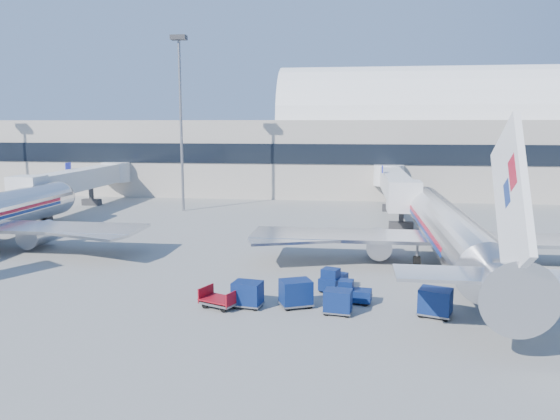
# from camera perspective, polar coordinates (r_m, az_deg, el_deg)

# --- Properties ---
(ground) EXTENTS (260.00, 260.00, 0.00)m
(ground) POSITION_cam_1_polar(r_m,az_deg,el_deg) (41.26, 4.30, -7.12)
(ground) COLOR gray
(ground) RESTS_ON ground
(terminal) EXTENTS (170.00, 28.15, 21.00)m
(terminal) POSITION_cam_1_polar(r_m,az_deg,el_deg) (96.91, -1.91, 6.66)
(terminal) COLOR #B2AA9E
(terminal) RESTS_ON ground
(airliner_main) EXTENTS (32.00, 37.26, 12.07)m
(airliner_main) POSITION_cam_1_polar(r_m,az_deg,el_deg) (45.61, 17.32, -2.17)
(airliner_main) COLOR silver
(airliner_main) RESTS_ON ground
(jetbridge_near) EXTENTS (4.40, 27.50, 6.25)m
(jetbridge_near) POSITION_cam_1_polar(r_m,az_deg,el_deg) (71.02, 11.86, 2.72)
(jetbridge_near) COLOR silver
(jetbridge_near) RESTS_ON ground
(jetbridge_mid) EXTENTS (4.40, 27.50, 6.25)m
(jetbridge_mid) POSITION_cam_1_polar(r_m,az_deg,el_deg) (79.63, -19.90, 3.04)
(jetbridge_mid) COLOR silver
(jetbridge_mid) RESTS_ON ground
(mast_west) EXTENTS (2.00, 1.20, 22.60)m
(mast_west) POSITION_cam_1_polar(r_m,az_deg,el_deg) (73.08, -10.37, 11.47)
(mast_west) COLOR slate
(mast_west) RESTS_ON ground
(tug_lead) EXTENTS (2.39, 1.42, 1.47)m
(tug_lead) POSITION_cam_1_polar(r_m,az_deg,el_deg) (35.84, 7.54, -8.56)
(tug_lead) COLOR #0A1B4E
(tug_lead) RESTS_ON ground
(tug_right) EXTENTS (2.29, 2.36, 1.43)m
(tug_right) POSITION_cam_1_polar(r_m,az_deg,el_deg) (38.49, 22.92, -8.00)
(tug_right) COLOR #0A1B4E
(tug_right) RESTS_ON ground
(tug_left) EXTENTS (2.06, 2.81, 1.65)m
(tug_left) POSITION_cam_1_polar(r_m,az_deg,el_deg) (38.26, 5.54, -7.26)
(tug_left) COLOR #0A1B4E
(tug_left) RESTS_ON ground
(cart_train_a) EXTENTS (1.87, 1.52, 1.50)m
(cart_train_a) POSITION_cam_1_polar(r_m,az_deg,el_deg) (33.67, 6.08, -9.46)
(cart_train_a) COLOR #0A1B4E
(cart_train_a) RESTS_ON ground
(cart_train_b) EXTENTS (2.41, 2.17, 1.74)m
(cart_train_b) POSITION_cam_1_polar(r_m,az_deg,el_deg) (34.69, 1.66, -8.63)
(cart_train_b) COLOR #0A1B4E
(cart_train_b) RESTS_ON ground
(cart_train_c) EXTENTS (2.07, 1.71, 1.64)m
(cart_train_c) POSITION_cam_1_polar(r_m,az_deg,el_deg) (34.74, -3.41, -8.72)
(cart_train_c) COLOR #0A1B4E
(cart_train_c) RESTS_ON ground
(cart_solo_near) EXTENTS (2.33, 2.05, 1.72)m
(cart_solo_near) POSITION_cam_1_polar(r_m,az_deg,el_deg) (34.29, 15.94, -9.22)
(cart_solo_near) COLOR #0A1B4E
(cart_solo_near) RESTS_ON ground
(cart_open_red) EXTENTS (2.70, 2.35, 0.61)m
(cart_open_red) POSITION_cam_1_polar(r_m,az_deg,el_deg) (34.89, -6.28, -9.44)
(cart_open_red) COLOR slate
(cart_open_red) RESTS_ON ground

